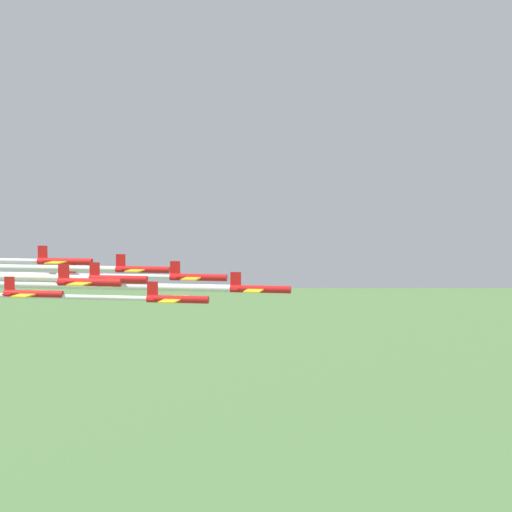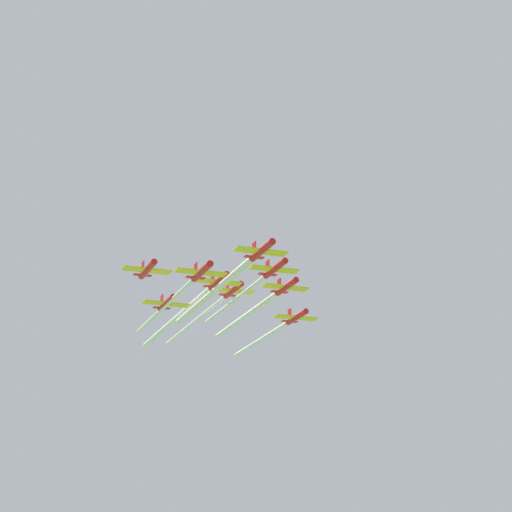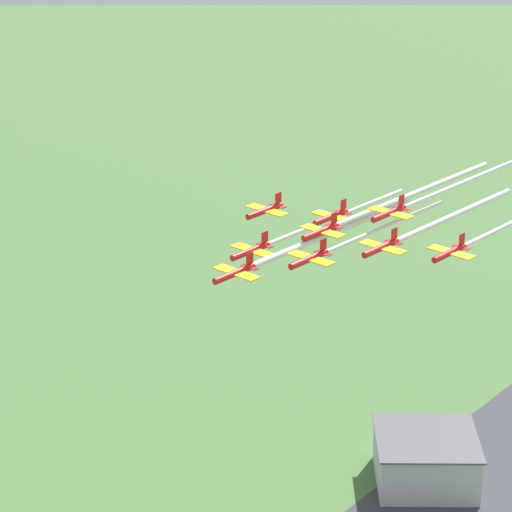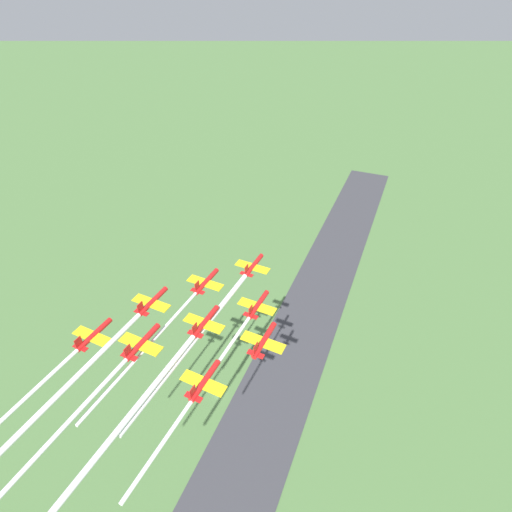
% 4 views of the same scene
% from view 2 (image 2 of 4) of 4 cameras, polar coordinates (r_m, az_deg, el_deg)
% --- Properties ---
extents(jet_0, '(9.06, 8.95, 3.43)m').
position_cam_2_polar(jet_0, '(175.38, 0.31, 0.31)').
color(jet_0, red).
extents(jet_1, '(9.06, 8.95, 3.43)m').
position_cam_2_polar(jet_1, '(189.11, 1.07, -0.73)').
color(jet_1, red).
extents(jet_2, '(9.06, 8.95, 3.43)m').
position_cam_2_polar(jet_2, '(183.96, -3.14, -0.91)').
color(jet_2, red).
extents(jet_3, '(9.06, 8.95, 3.43)m').
position_cam_2_polar(jet_3, '(202.78, 1.72, -1.77)').
color(jet_3, red).
extents(jet_4, '(9.06, 8.95, 3.43)m').
position_cam_2_polar(jet_4, '(197.96, -2.18, -1.46)').
color(jet_4, red).
extents(jet_5, '(9.06, 8.95, 3.43)m').
position_cam_2_polar(jet_5, '(194.47, -6.24, -0.78)').
color(jet_5, red).
extents(jet_6, '(9.06, 8.95, 3.43)m').
position_cam_2_polar(jet_6, '(215.69, 2.31, -3.51)').
color(jet_6, red).
extents(jet_7, '(9.06, 8.95, 3.43)m').
position_cam_2_polar(jet_7, '(212.00, -1.34, -1.97)').
color(jet_7, red).
extents(jet_8, '(9.06, 8.95, 3.43)m').
position_cam_2_polar(jet_8, '(206.83, -5.15, -2.70)').
color(jet_8, red).
extents(smoke_trail_0, '(37.25, 33.02, 1.27)m').
position_cam_2_polar(smoke_trail_0, '(201.54, -2.56, -2.15)').
color(smoke_trail_0, white).
extents(smoke_trail_1, '(29.27, 25.90, 0.73)m').
position_cam_2_polar(smoke_trail_1, '(210.62, -1.27, -2.57)').
color(smoke_trail_1, white).
extents(smoke_trail_2, '(33.80, 29.90, 0.79)m').
position_cam_2_polar(smoke_trail_2, '(208.80, -5.32, -2.97)').
color(smoke_trail_2, white).
extents(smoke_trail_3, '(30.97, 27.46, 1.09)m').
position_cam_2_polar(smoke_trail_3, '(225.18, -0.62, -3.46)').
color(smoke_trail_3, white).
extents(smoke_trail_4, '(41.63, 36.86, 1.13)m').
position_cam_2_polar(smoke_trail_4, '(227.45, -4.67, -3.64)').
color(smoke_trail_4, white).
extents(smoke_trail_6, '(27.33, 24.22, 0.85)m').
position_cam_2_polar(smoke_trail_6, '(236.04, 0.23, -4.82)').
color(smoke_trail_6, white).
extents(smoke_trail_7, '(36.77, 32.53, 0.82)m').
position_cam_2_polar(smoke_trail_7, '(238.52, -3.58, -3.79)').
color(smoke_trail_7, white).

